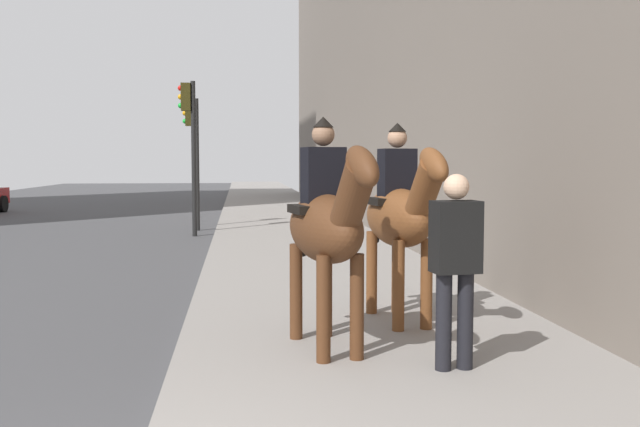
# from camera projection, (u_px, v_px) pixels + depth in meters

# --- Properties ---
(mounted_horse_near) EXTENTS (2.14, 0.84, 2.23)m
(mounted_horse_near) POSITION_uv_depth(u_px,v_px,m) (327.00, 224.00, 6.66)
(mounted_horse_near) COLOR #4C2B16
(mounted_horse_near) RESTS_ON sidewalk_slab
(mounted_horse_far) EXTENTS (2.15, 0.75, 2.24)m
(mounted_horse_far) POSITION_uv_depth(u_px,v_px,m) (401.00, 214.00, 7.85)
(mounted_horse_far) COLOR brown
(mounted_horse_far) RESTS_ON sidewalk_slab
(pedestrian_greeting) EXTENTS (0.30, 0.43, 1.70)m
(pedestrian_greeting) POSITION_uv_depth(u_px,v_px,m) (455.00, 258.00, 6.07)
(pedestrian_greeting) COLOR black
(pedestrian_greeting) RESTS_ON sidewalk_slab
(traffic_light_near_curb) EXTENTS (0.20, 0.44, 3.95)m
(traffic_light_near_curb) POSITION_uv_depth(u_px,v_px,m) (190.00, 133.00, 17.93)
(traffic_light_near_curb) COLOR black
(traffic_light_near_curb) RESTS_ON ground
(traffic_light_far_curb) EXTENTS (0.20, 0.44, 3.65)m
(traffic_light_far_curb) POSITION_uv_depth(u_px,v_px,m) (193.00, 142.00, 19.44)
(traffic_light_far_curb) COLOR black
(traffic_light_far_curb) RESTS_ON ground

